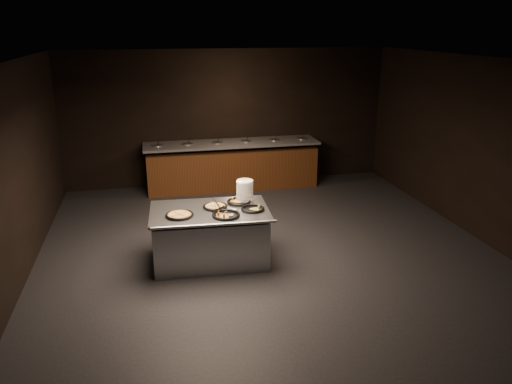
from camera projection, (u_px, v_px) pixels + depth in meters
room at (274, 166)px, 7.11m from camera, size 7.02×8.02×2.92m
salad_bar at (232, 168)px, 10.72m from camera, size 3.70×0.83×1.18m
serving_counter at (210, 237)px, 7.35m from camera, size 1.76×1.19×0.81m
plate_stack at (245, 191)px, 7.55m from camera, size 0.25×0.25×0.32m
pan_veggie_whole at (179, 215)px, 6.97m from camera, size 0.39×0.39×0.04m
pan_cheese_whole at (215, 206)px, 7.30m from camera, size 0.36×0.36×0.04m
pan_cheese_slices_a at (239, 201)px, 7.51m from camera, size 0.36×0.36×0.04m
pan_cheese_slices_b at (226, 215)px, 6.98m from camera, size 0.40×0.40×0.04m
pan_veggie_slices at (253, 209)px, 7.21m from camera, size 0.34×0.34×0.04m
server_left at (215, 204)px, 7.21m from camera, size 0.20×0.31×0.17m
server_right at (221, 211)px, 6.97m from camera, size 0.30×0.17×0.15m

